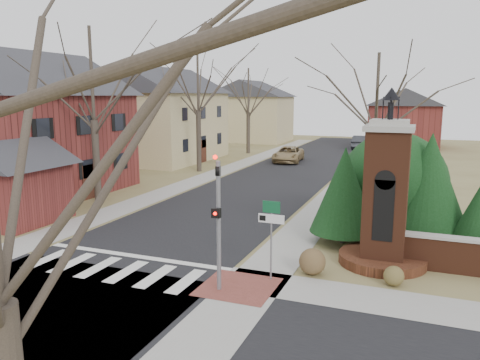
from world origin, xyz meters
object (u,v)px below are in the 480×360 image
at_px(sign_post, 271,225).
at_px(pickup_truck, 288,154).
at_px(brick_gate_monument, 385,207).
at_px(distant_car, 361,142).
at_px(traffic_signal_pole, 218,212).

bearing_deg(sign_post, pickup_truck, 104.39).
bearing_deg(brick_gate_monument, pickup_truck, 112.95).
bearing_deg(pickup_truck, sign_post, -81.21).
relative_size(brick_gate_monument, distant_car, 1.35).
bearing_deg(distant_car, traffic_signal_pole, 91.24).
height_order(traffic_signal_pole, sign_post, traffic_signal_pole).
bearing_deg(pickup_truck, brick_gate_monument, -72.65).
xyz_separation_m(sign_post, brick_gate_monument, (3.41, 3.01, 0.22)).
bearing_deg(traffic_signal_pole, brick_gate_monument, 43.24).
height_order(pickup_truck, distant_car, distant_car).
xyz_separation_m(traffic_signal_pole, pickup_truck, (-5.90, 29.45, -1.87)).
relative_size(sign_post, brick_gate_monument, 0.42).
relative_size(sign_post, pickup_truck, 0.53).
xyz_separation_m(brick_gate_monument, pickup_truck, (-10.60, 25.03, -1.44)).
bearing_deg(sign_post, traffic_signal_pole, -132.43).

